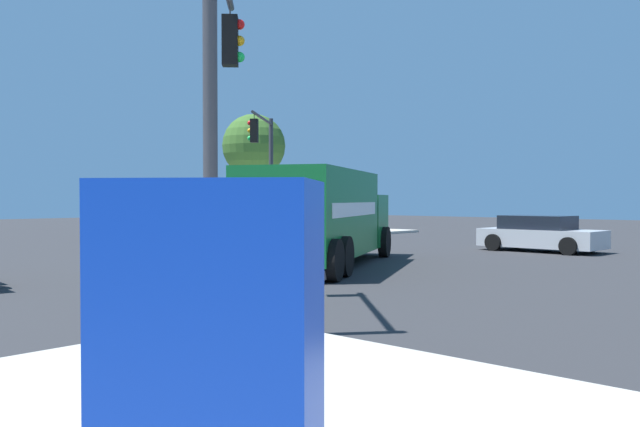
% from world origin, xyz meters
% --- Properties ---
extents(ground_plane, '(100.00, 100.00, 0.00)m').
position_xyz_m(ground_plane, '(0.00, 0.00, 0.00)').
color(ground_plane, '#2B2B2D').
extents(sidewalk_corner_near, '(11.36, 11.36, 0.14)m').
position_xyz_m(sidewalk_corner_near, '(-12.65, -12.65, 0.07)').
color(sidewalk_corner_near, '#B2ADA0').
rests_on(sidewalk_corner_near, ground).
extents(delivery_truck, '(8.52, 6.07, 2.69)m').
position_xyz_m(delivery_truck, '(-0.34, 1.90, 1.43)').
color(delivery_truck, '#146B2D').
rests_on(delivery_truck, ground).
extents(traffic_light_primary, '(2.91, 3.02, 5.77)m').
position_xyz_m(traffic_light_primary, '(6.87, 6.41, 3.93)').
color(traffic_light_primary, '#38383D').
rests_on(traffic_light_primary, sidewalk_corner_far).
extents(traffic_light_secondary, '(3.59, 2.76, 5.52)m').
position_xyz_m(traffic_light_secondary, '(-6.46, -7.08, 3.80)').
color(traffic_light_secondary, '#38383D').
rests_on(traffic_light_secondary, sidewalk_corner_near).
extents(sedan_silver, '(2.14, 4.35, 1.31)m').
position_xyz_m(sedan_silver, '(-9.71, 4.18, 0.63)').
color(sedan_silver, '#B7BABF').
rests_on(sedan_silver, ground).
extents(pedestrian_near_corner, '(0.32, 0.50, 1.78)m').
position_xyz_m(pedestrian_near_corner, '(-14.92, -15.60, 1.16)').
color(pedestrian_near_corner, '#4C4C51').
rests_on(pedestrian_near_corner, sidewalk_corner_near).
extents(picket_fence_run, '(7.12, 0.05, 0.95)m').
position_xyz_m(picket_fence_run, '(-12.65, -18.08, 0.62)').
color(picket_fence_run, silver).
rests_on(picket_fence_run, sidewalk_corner_near).
extents(vending_machine_red, '(1.14, 1.17, 1.85)m').
position_xyz_m(vending_machine_red, '(11.51, 12.19, 1.07)').
color(vending_machine_red, '#0F38B2').
rests_on(vending_machine_red, sidewalk_corner_far).
extents(shade_tree_near, '(3.80, 3.80, 6.88)m').
position_xyz_m(shade_tree_near, '(-13.04, -15.27, 5.11)').
color(shade_tree_near, brown).
rests_on(shade_tree_near, sidewalk_corner_near).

